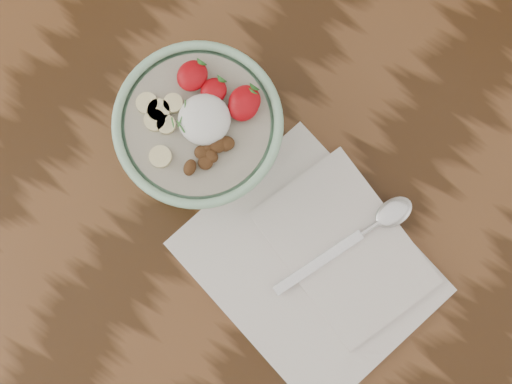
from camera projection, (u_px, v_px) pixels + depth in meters
The scene contains 4 objects.
table at pixel (346, 241), 97.93cm from camera, with size 160.00×90.00×75.00cm.
breakfast_bowl at pixel (201, 131), 83.68cm from camera, with size 19.37×19.37×13.20cm.
napkin at pixel (317, 263), 87.55cm from camera, with size 32.70×28.69×1.75cm.
spoon at pixel (375, 225), 86.71cm from camera, with size 9.37×19.42×1.05cm.
Camera 1 is at (-6.63, -12.20, 163.67)cm, focal length 50.00 mm.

